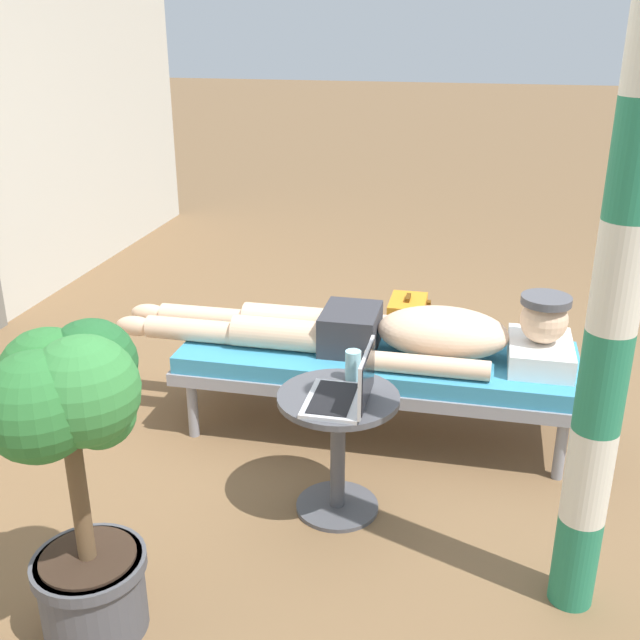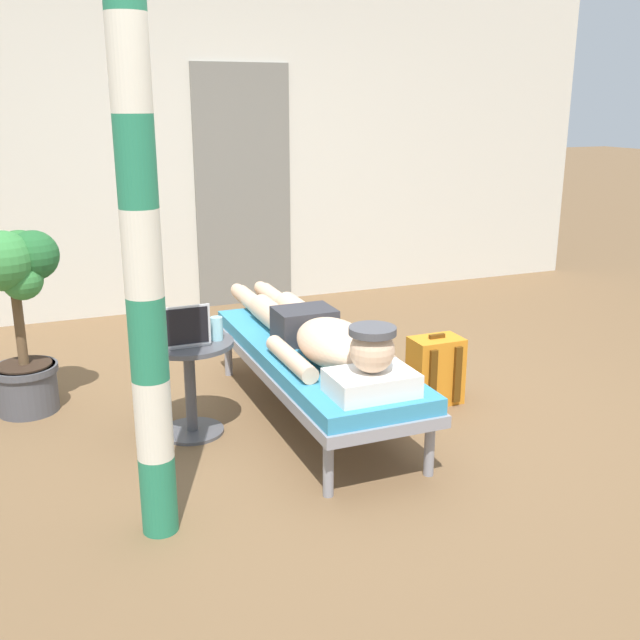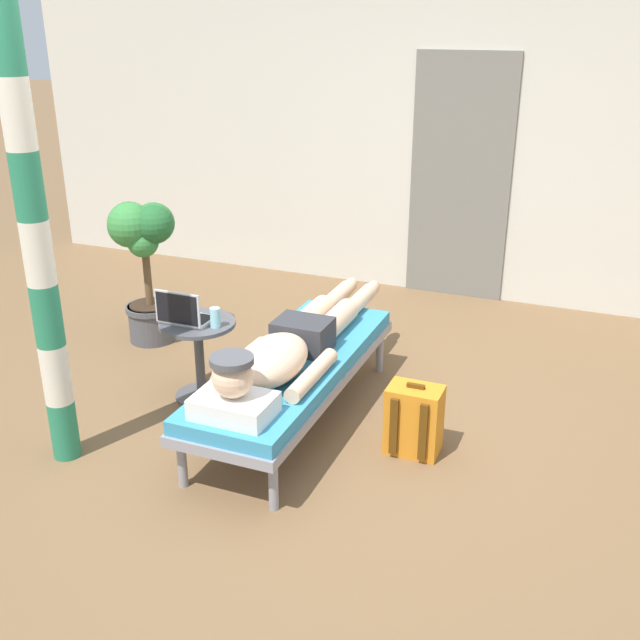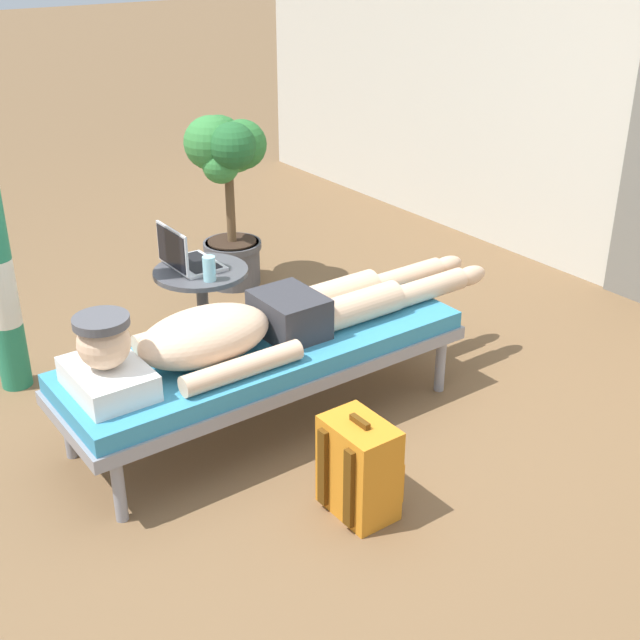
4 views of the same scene
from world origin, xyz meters
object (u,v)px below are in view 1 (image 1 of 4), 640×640
(person_reclining, at_px, (393,332))
(potted_plant, at_px, (71,439))
(side_table, at_px, (338,433))
(drink_glass, at_px, (353,365))
(backpack, at_px, (406,333))
(porch_post, at_px, (619,277))
(lounge_chair, at_px, (377,364))
(laptop, at_px, (349,390))

(person_reclining, distance_m, potted_plant, 1.71)
(side_table, distance_m, drink_glass, 0.28)
(potted_plant, bearing_deg, side_table, -38.10)
(backpack, xyz_separation_m, porch_post, (-1.78, -0.78, 0.99))
(side_table, distance_m, porch_post, 1.27)
(drink_glass, relative_size, backpack, 0.29)
(person_reclining, height_order, backpack, person_reclining)
(lounge_chair, distance_m, drink_glass, 0.59)
(potted_plant, relative_size, porch_post, 0.45)
(laptop, bearing_deg, person_reclining, -5.54)
(potted_plant, bearing_deg, porch_post, -72.51)
(person_reclining, relative_size, drink_glass, 17.47)
(person_reclining, bearing_deg, laptop, 174.46)
(side_table, height_order, potted_plant, potted_plant)
(laptop, bearing_deg, potted_plant, 137.61)
(side_table, height_order, porch_post, porch_post)
(person_reclining, height_order, side_table, person_reclining)
(lounge_chair, height_order, side_table, side_table)
(laptop, distance_m, potted_plant, 1.05)
(person_reclining, xyz_separation_m, side_table, (-0.69, 0.12, -0.16))
(backpack, distance_m, potted_plant, 2.45)
(backpack, bearing_deg, drink_glass, 176.34)
(drink_glass, bearing_deg, potted_plant, 145.23)
(laptop, bearing_deg, porch_post, -108.34)
(lounge_chair, height_order, drink_glass, drink_glass)
(side_table, height_order, backpack, side_table)
(person_reclining, height_order, drink_glass, person_reclining)
(person_reclining, bearing_deg, potted_plant, 152.98)
(person_reclining, xyz_separation_m, porch_post, (-1.03, -0.77, 0.67))
(side_table, bearing_deg, potted_plant, 141.90)
(lounge_chair, bearing_deg, potted_plant, 155.04)
(porch_post, bearing_deg, lounge_chair, 39.26)
(drink_glass, bearing_deg, person_reclining, -9.92)
(lounge_chair, distance_m, laptop, 0.78)
(side_table, bearing_deg, porch_post, -110.79)
(laptop, distance_m, backpack, 1.55)
(side_table, bearing_deg, laptop, -139.48)
(drink_glass, relative_size, porch_post, 0.05)
(lounge_chair, bearing_deg, side_table, 175.31)
(side_table, relative_size, drink_glass, 4.21)
(laptop, relative_size, porch_post, 0.13)
(backpack, height_order, potted_plant, potted_plant)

